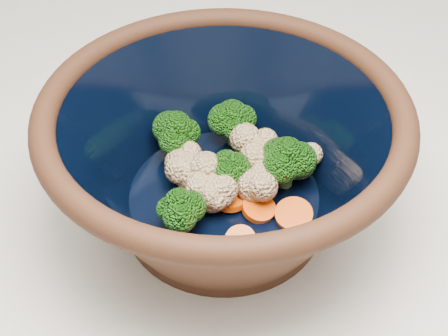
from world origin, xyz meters
TOP-DOWN VIEW (x-y plane):
  - mixing_bowl at (-0.09, 0.01)m, footprint 0.30×0.30m
  - vegetable_pile at (-0.09, 0.02)m, footprint 0.15×0.17m

SIDE VIEW (x-z plane):
  - vegetable_pile at x=-0.09m, z-range 0.93..0.98m
  - mixing_bowl at x=-0.09m, z-range 0.91..1.04m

